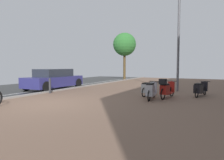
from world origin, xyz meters
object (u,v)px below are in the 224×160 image
at_px(lamp_post, 179,31).
at_px(street_tree, 125,45).
at_px(scooter_extra, 166,89).
at_px(parked_car_near, 54,79).
at_px(scooter_near, 200,89).
at_px(bollard_far, 50,86).
at_px(scooter_far, 148,89).
at_px(scooter_mid, 151,91).

relative_size(lamp_post, street_tree, 1.27).
bearing_deg(scooter_extra, parked_car_near, 174.69).
xyz_separation_m(scooter_near, street_tree, (-8.14, 9.43, 3.45)).
height_order(scooter_extra, bollard_far, scooter_extra).
bearing_deg(scooter_far, scooter_extra, -19.96).
bearing_deg(scooter_mid, lamp_post, 81.53).
distance_m(scooter_near, scooter_far, 2.55).
xyz_separation_m(scooter_extra, parked_car_near, (-7.52, 0.70, 0.20)).
relative_size(scooter_mid, parked_car_near, 0.43).
bearing_deg(street_tree, scooter_far, -60.94).
height_order(scooter_extra, street_tree, street_tree).
bearing_deg(scooter_near, scooter_extra, -135.82).
xyz_separation_m(scooter_mid, scooter_extra, (0.52, 0.74, 0.03)).
height_order(scooter_far, bollard_far, bollard_far).
relative_size(parked_car_near, bollard_far, 5.00).
relative_size(scooter_mid, scooter_extra, 1.05).
relative_size(scooter_near, scooter_mid, 1.00).
bearing_deg(scooter_near, bollard_far, -161.65).
relative_size(scooter_near, scooter_far, 1.09).
distance_m(parked_car_near, lamp_post, 8.43).
bearing_deg(scooter_far, scooter_near, 22.68).
distance_m(scooter_near, parked_car_near, 8.92).
height_order(scooter_extra, parked_car_near, parked_car_near).
distance_m(scooter_far, street_tree, 12.40).
height_order(scooter_near, bollard_far, bollard_far).
xyz_separation_m(scooter_far, parked_car_near, (-6.55, 0.34, 0.26)).
relative_size(street_tree, bollard_far, 6.13).
distance_m(scooter_near, bollard_far, 7.90).
relative_size(scooter_near, bollard_far, 2.14).
relative_size(scooter_far, scooter_extra, 0.96).
distance_m(scooter_far, scooter_extra, 1.04).
bearing_deg(scooter_near, scooter_mid, -132.37).
bearing_deg(scooter_near, scooter_far, -157.32).
relative_size(scooter_near, parked_car_near, 0.43).
distance_m(scooter_far, bollard_far, 5.36).
bearing_deg(street_tree, scooter_extra, -57.87).
bearing_deg(parked_car_near, scooter_far, -3.01).
distance_m(scooter_near, scooter_mid, 2.81).
bearing_deg(scooter_extra, bollard_far, -169.37).
xyz_separation_m(scooter_extra, lamp_post, (0.04, 3.00, 3.12)).
bearing_deg(lamp_post, scooter_extra, -90.79).
bearing_deg(bollard_far, scooter_extra, 10.63).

